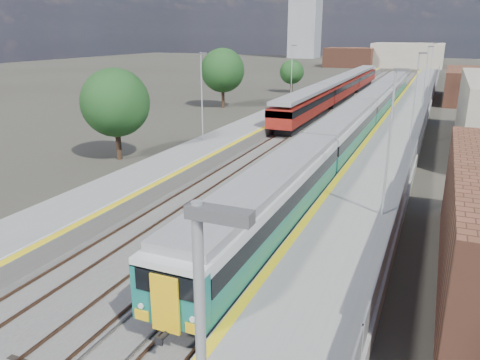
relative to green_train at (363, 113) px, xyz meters
The scene contains 11 objects.
ground 3.79m from the green_train, 118.57° to the left, with size 320.00×320.00×0.00m, color #47443A.
ballast_bed 6.79m from the green_train, 125.51° to the left, with size 10.50×155.00×0.06m, color #565451.
tracks 7.88m from the green_train, 114.45° to the left, with size 8.96×160.00×0.17m.
platform_right 6.66m from the green_train, 54.22° to the left, with size 4.70×155.00×8.52m.
platform_left 11.89m from the green_train, 153.56° to the left, with size 4.30×155.00×8.52m.
buildings 93.83m from the green_train, 102.12° to the left, with size 72.00×185.50×40.00m.
green_train is the anchor object (origin of this frame).
red_train 23.09m from the green_train, 107.65° to the left, with size 2.80×56.90×3.54m.
tree_a 25.08m from the green_train, 132.35° to the right, with size 5.52×5.52×7.47m.
tree_b 23.33m from the green_train, 153.76° to the left, with size 5.98×5.98×8.10m.
tree_c 34.79m from the green_train, 119.36° to the left, with size 4.14×4.14×5.61m.
Camera 1 is at (8.72, -1.85, 10.13)m, focal length 35.00 mm.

